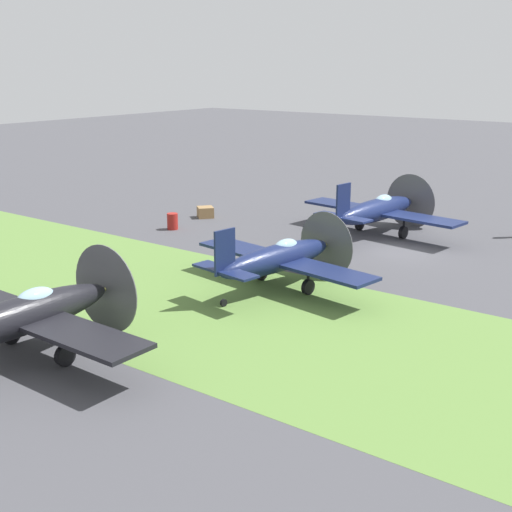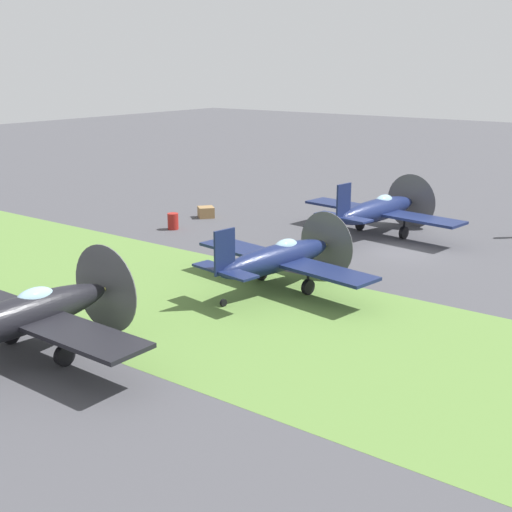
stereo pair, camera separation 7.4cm
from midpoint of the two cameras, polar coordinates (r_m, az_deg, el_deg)
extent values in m
plane|color=#424247|center=(34.73, 12.02, 0.54)|extent=(160.00, 160.00, 0.00)
cube|color=#567A38|center=(24.81, 0.05, -5.28)|extent=(120.00, 11.00, 0.01)
ellipsoid|color=#141E47|center=(36.93, 10.11, 3.77)|extent=(2.01, 6.66, 1.20)
cube|color=#141E47|center=(37.28, 10.43, 3.64)|extent=(9.39, 2.79, 0.14)
cube|color=#141E47|center=(34.37, 7.36, 4.48)|extent=(0.23, 1.06, 1.83)
cube|color=#141E47|center=(34.52, 7.31, 3.22)|extent=(3.17, 1.25, 0.10)
cone|color=#B7B24C|center=(39.85, 12.97, 4.49)|extent=(0.70, 0.75, 0.62)
cylinder|color=#4C4C51|center=(39.69, 12.82, 4.45)|extent=(3.07, 0.43, 3.09)
ellipsoid|color=#8CB2C6|center=(37.33, 10.64, 4.53)|extent=(0.84, 1.42, 0.68)
cylinder|color=black|center=(38.32, 8.71, 2.63)|extent=(0.29, 0.68, 0.66)
cylinder|color=black|center=(38.22, 8.74, 3.31)|extent=(0.12, 0.12, 0.93)
cylinder|color=black|center=(36.83, 12.25, 1.92)|extent=(0.29, 0.68, 0.66)
cylinder|color=black|center=(36.72, 12.29, 2.62)|extent=(0.12, 0.12, 0.93)
cylinder|color=black|center=(34.76, 7.14, 1.04)|extent=(0.15, 0.32, 0.31)
ellipsoid|color=#141E47|center=(27.63, 1.79, -0.20)|extent=(2.02, 6.26, 1.12)
cube|color=#141E47|center=(27.93, 2.31, -0.33)|extent=(8.84, 2.81, 0.13)
cube|color=#141E47|center=(25.52, -2.55, 0.34)|extent=(0.24, 1.00, 1.72)
cube|color=#141E47|center=(25.73, -2.53, -1.22)|extent=(2.99, 1.24, 0.09)
cone|color=#B7B24C|center=(30.04, 6.15, 1.02)|extent=(0.67, 0.71, 0.58)
cylinder|color=#4C4C51|center=(29.90, 5.93, 0.95)|extent=(2.87, 0.46, 2.90)
ellipsoid|color=#8CB2C6|center=(27.91, 2.57, 0.79)|extent=(0.82, 1.35, 0.63)
cylinder|color=black|center=(29.11, 0.52, -1.43)|extent=(0.29, 0.64, 0.62)
cylinder|color=black|center=(28.98, 0.52, -0.61)|extent=(0.11, 0.11, 0.87)
cylinder|color=black|center=(27.41, 4.42, -2.58)|extent=(0.29, 0.64, 0.62)
cylinder|color=black|center=(27.28, 4.44, -1.71)|extent=(0.11, 0.11, 0.87)
cylinder|color=black|center=(26.06, -2.64, -3.91)|extent=(0.15, 0.30, 0.29)
ellipsoid|color=black|center=(22.30, -18.97, -4.77)|extent=(1.30, 6.66, 1.21)
cube|color=black|center=(22.55, -18.11, -4.86)|extent=(9.41, 1.79, 0.14)
cone|color=#B7B24C|center=(24.29, -12.00, -2.56)|extent=(0.63, 0.69, 0.63)
cylinder|color=#4C4C51|center=(24.17, -12.35, -2.67)|extent=(3.13, 0.08, 3.13)
ellipsoid|color=#8CB2C6|center=(22.46, -17.82, -3.36)|extent=(0.70, 1.38, 0.68)
cylinder|color=black|center=(24.05, -19.67, -6.10)|extent=(0.22, 0.67, 0.66)
cylinder|color=black|center=(23.89, -19.77, -5.06)|extent=(0.12, 0.12, 0.94)
cylinder|color=black|center=(21.85, -15.55, -7.96)|extent=(0.22, 0.67, 0.66)
cylinder|color=black|center=(21.67, -15.64, -6.82)|extent=(0.12, 0.12, 0.94)
cylinder|color=maroon|center=(38.31, -6.86, 2.88)|extent=(0.60, 0.60, 0.90)
cube|color=olive|center=(41.14, -4.13, 3.66)|extent=(1.27, 1.27, 0.64)
camera|label=1|loc=(0.04, -89.93, 0.02)|focal=48.09mm
camera|label=2|loc=(0.04, 90.07, -0.02)|focal=48.09mm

